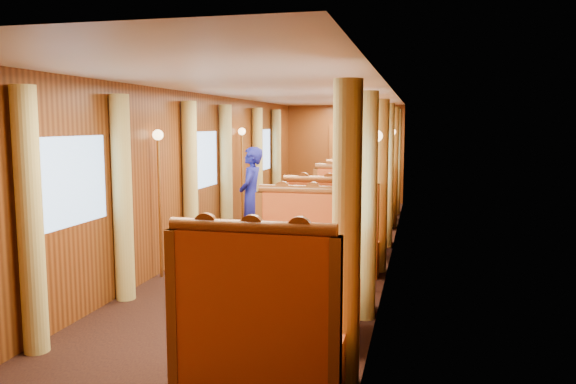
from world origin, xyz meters
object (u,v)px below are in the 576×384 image
(table_mid, at_px, (341,232))
(tea_tray, at_px, (277,262))
(banquette_far_aft, at_px, (368,193))
(table_near, at_px, (289,301))
(banquette_near_fwd, at_px, (258,336))
(table_far, at_px, (364,201))
(passenger, at_px, (348,201))
(rose_vase_far, at_px, (365,176))
(banquette_near_aft, at_px, (310,269))
(banquette_mid_fwd, at_px, (331,242))
(teapot_back, at_px, (280,253))
(banquette_far_fwd, at_px, (358,206))
(teapot_right, at_px, (281,258))
(banquette_mid_aft, at_px, (349,218))
(teapot_left, at_px, (265,256))
(fruit_plate, at_px, (318,266))
(steward, at_px, (251,196))

(table_mid, distance_m, tea_tray, 3.59)
(banquette_far_aft, bearing_deg, table_near, -90.00)
(banquette_near_fwd, relative_size, table_far, 1.28)
(passenger, bearing_deg, rose_vase_far, 89.72)
(banquette_near_aft, height_order, banquette_mid_fwd, same)
(banquette_near_aft, bearing_deg, banquette_far_aft, 90.00)
(table_far, xyz_separation_m, teapot_back, (-0.11, -6.91, 0.44))
(rose_vase_far, bearing_deg, banquette_far_fwd, -90.78)
(table_near, relative_size, teapot_right, 6.97)
(banquette_near_aft, xyz_separation_m, banquette_mid_aft, (0.00, 3.50, 0.00))
(banquette_near_fwd, relative_size, banquette_far_aft, 1.00)
(banquette_mid_fwd, distance_m, teapot_left, 2.64)
(table_far, distance_m, rose_vase_far, 0.55)
(teapot_back, bearing_deg, fruit_plate, -46.86)
(tea_tray, height_order, fruit_plate, fruit_plate)
(teapot_left, distance_m, steward, 4.28)
(table_far, xyz_separation_m, teapot_left, (-0.20, -7.11, 0.45))
(table_near, bearing_deg, tea_tray, -144.71)
(banquette_far_aft, relative_size, steward, 0.82)
(banquette_near_aft, distance_m, table_mid, 2.49)
(table_far, relative_size, tea_tray, 3.09)
(fruit_plate, bearing_deg, passenger, 93.86)
(steward, bearing_deg, banquette_far_aft, 156.28)
(table_far, height_order, banquette_far_aft, banquette_far_aft)
(banquette_near_fwd, relative_size, teapot_right, 8.89)
(banquette_mid_fwd, relative_size, rose_vase_far, 3.72)
(banquette_near_fwd, height_order, rose_vase_far, banquette_near_fwd)
(teapot_back, distance_m, passenger, 4.17)
(banquette_far_fwd, xyz_separation_m, rose_vase_far, (0.01, 0.99, 0.50))
(teapot_right, height_order, teapot_back, same)
(banquette_near_fwd, bearing_deg, banquette_mid_aft, 90.00)
(teapot_back, bearing_deg, banquette_far_aft, 71.76)
(banquette_mid_aft, xyz_separation_m, teapot_right, (-0.04, -4.63, 0.39))
(table_near, relative_size, banquette_far_fwd, 0.78)
(tea_tray, bearing_deg, table_mid, 88.48)
(teapot_right, xyz_separation_m, fruit_plate, (0.34, -0.03, -0.04))
(table_near, bearing_deg, table_mid, 90.00)
(banquette_near_fwd, distance_m, passenger, 5.28)
(teapot_back, relative_size, fruit_plate, 0.63)
(table_far, xyz_separation_m, rose_vase_far, (0.01, -0.02, 0.55))
(banquette_mid_fwd, height_order, teapot_left, banquette_mid_fwd)
(banquette_mid_aft, height_order, banquette_far_aft, same)
(banquette_far_fwd, height_order, steward, steward)
(tea_tray, relative_size, fruit_plate, 1.43)
(banquette_near_aft, bearing_deg, banquette_mid_fwd, 90.00)
(banquette_near_aft, distance_m, banquette_far_aft, 7.00)
(banquette_mid_aft, height_order, passenger, banquette_mid_aft)
(teapot_back, bearing_deg, steward, 93.35)
(table_far, bearing_deg, table_near, -90.00)
(table_near, xyz_separation_m, teapot_right, (-0.04, -0.11, 0.44))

